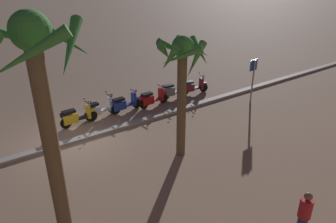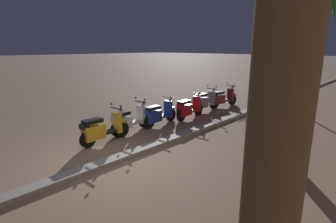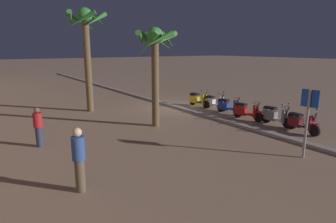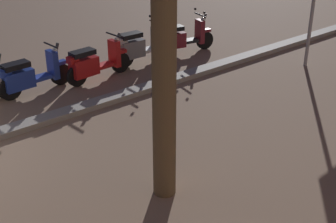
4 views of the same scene
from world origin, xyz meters
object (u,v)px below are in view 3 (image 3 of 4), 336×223
object	(u,v)px
scooter_red_second_in_line	(246,111)
scooter_white_lead_nearest	(213,102)
crossing_sign	(308,116)
scooter_grey_last_in_row	(274,116)
scooter_blue_mid_centre	(228,106)
palm_tree_far_corner	(86,37)
scooter_yellow_mid_front	(198,100)
pedestrian_window_shopping	(38,126)
palm_tree_near_sign	(155,52)
scooter_maroon_mid_rear	(300,122)
pedestrian_by_palm_tree	(79,158)

from	to	relation	value
scooter_red_second_in_line	scooter_white_lead_nearest	xyz separation A→B (m)	(2.88, -0.37, -0.01)
scooter_white_lead_nearest	crossing_sign	size ratio (longest dim) A/B	0.76
scooter_grey_last_in_row	scooter_white_lead_nearest	xyz separation A→B (m)	(4.46, -0.07, -0.02)
scooter_grey_last_in_row	crossing_sign	world-z (taller)	crossing_sign
scooter_blue_mid_centre	scooter_white_lead_nearest	bearing A→B (deg)	-5.33
scooter_grey_last_in_row	palm_tree_far_corner	world-z (taller)	palm_tree_far_corner
palm_tree_far_corner	scooter_yellow_mid_front	bearing A→B (deg)	-112.56
pedestrian_window_shopping	scooter_white_lead_nearest	bearing A→B (deg)	-82.98
pedestrian_window_shopping	palm_tree_near_sign	bearing A→B (deg)	-89.96
scooter_blue_mid_centre	palm_tree_near_sign	size ratio (longest dim) A/B	0.39
scooter_maroon_mid_rear	palm_tree_near_sign	world-z (taller)	palm_tree_near_sign
crossing_sign	palm_tree_near_sign	size ratio (longest dim) A/B	0.51
scooter_yellow_mid_front	palm_tree_far_corner	world-z (taller)	palm_tree_far_corner
scooter_white_lead_nearest	palm_tree_near_sign	world-z (taller)	palm_tree_near_sign
scooter_blue_mid_centre	scooter_white_lead_nearest	world-z (taller)	scooter_white_lead_nearest
crossing_sign	palm_tree_far_corner	size ratio (longest dim) A/B	0.40
palm_tree_near_sign	scooter_yellow_mid_front	bearing A→B (deg)	-62.43
scooter_grey_last_in_row	palm_tree_near_sign	bearing A→B (deg)	57.35
scooter_maroon_mid_rear	palm_tree_near_sign	bearing A→B (deg)	46.75
scooter_white_lead_nearest	palm_tree_far_corner	distance (m)	8.57
scooter_white_lead_nearest	pedestrian_window_shopping	distance (m)	10.47
palm_tree_near_sign	scooter_white_lead_nearest	bearing A→B (deg)	-75.81
scooter_red_second_in_line	scooter_yellow_mid_front	size ratio (longest dim) A/B	1.01
crossing_sign	palm_tree_near_sign	world-z (taller)	palm_tree_near_sign
scooter_grey_last_in_row	pedestrian_by_palm_tree	world-z (taller)	pedestrian_by_palm_tree
crossing_sign	pedestrian_window_shopping	world-z (taller)	crossing_sign
scooter_blue_mid_centre	palm_tree_far_corner	size ratio (longest dim) A/B	0.30
crossing_sign	palm_tree_far_corner	bearing A→B (deg)	17.05
palm_tree_near_sign	pedestrian_by_palm_tree	size ratio (longest dim) A/B	2.67
scooter_red_second_in_line	scooter_yellow_mid_front	world-z (taller)	scooter_yellow_mid_front
scooter_grey_last_in_row	scooter_red_second_in_line	bearing A→B (deg)	10.63
palm_tree_near_sign	pedestrian_by_palm_tree	world-z (taller)	palm_tree_near_sign
scooter_yellow_mid_front	scooter_white_lead_nearest	bearing A→B (deg)	-169.69
scooter_yellow_mid_front	palm_tree_near_sign	size ratio (longest dim) A/B	0.39
palm_tree_near_sign	pedestrian_window_shopping	size ratio (longest dim) A/B	3.03
scooter_blue_mid_centre	pedestrian_by_palm_tree	world-z (taller)	pedestrian_by_palm_tree
scooter_red_second_in_line	scooter_white_lead_nearest	size ratio (longest dim) A/B	1.00
scooter_yellow_mid_front	pedestrian_by_palm_tree	size ratio (longest dim) A/B	1.03
scooter_maroon_mid_rear	crossing_sign	bearing A→B (deg)	122.99
palm_tree_far_corner	pedestrian_by_palm_tree	xyz separation A→B (m)	(-9.55, 3.64, -3.46)
scooter_maroon_mid_rear	scooter_yellow_mid_front	distance (m)	7.12
scooter_white_lead_nearest	scooter_yellow_mid_front	distance (m)	1.26
scooter_maroon_mid_rear	scooter_red_second_in_line	distance (m)	3.00
scooter_red_second_in_line	pedestrian_window_shopping	bearing A→B (deg)	80.90
scooter_white_lead_nearest	pedestrian_by_palm_tree	size ratio (longest dim) A/B	1.04
scooter_grey_last_in_row	crossing_sign	distance (m)	4.50
crossing_sign	scooter_grey_last_in_row	bearing A→B (deg)	-41.75
pedestrian_window_shopping	scooter_yellow_mid_front	bearing A→B (deg)	-76.08
scooter_blue_mid_centre	pedestrian_window_shopping	bearing A→B (deg)	89.65
scooter_grey_last_in_row	scooter_yellow_mid_front	bearing A→B (deg)	1.52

